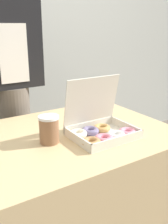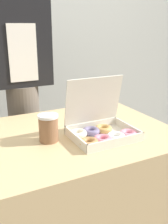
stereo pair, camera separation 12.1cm
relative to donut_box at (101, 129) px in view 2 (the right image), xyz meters
The scene contains 5 objects.
wall_back 1.40m from the donut_box, 93.73° to the left, with size 10.00×0.05×2.60m.
table 0.42m from the donut_box, 125.45° to the left, with size 0.99×0.78×0.72m.
donut_box is the anchor object (origin of this frame).
coffee_cup 0.25m from the donut_box, 162.78° to the left, with size 0.09×0.09×0.13m.
person_customer 0.74m from the donut_box, 105.49° to the left, with size 0.39×0.21×1.60m.
Camera 2 is at (-0.51, -1.12, 1.23)m, focal length 42.00 mm.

